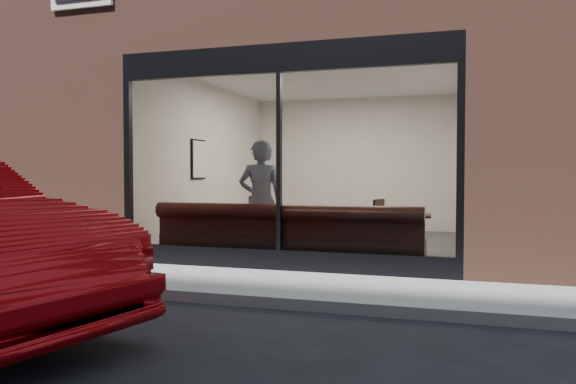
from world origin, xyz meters
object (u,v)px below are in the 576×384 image
(person, at_px, (261,201))
(cafe_table_left, at_px, (260,210))
(cafe_chair_left, at_px, (241,233))
(banquette, at_px, (288,251))
(cafe_table_right, at_px, (412,216))
(cafe_chair_right, at_px, (368,240))

(person, relative_size, cafe_table_left, 3.21)
(person, bearing_deg, cafe_chair_left, -72.91)
(cafe_chair_left, bearing_deg, cafe_table_left, 119.75)
(banquette, distance_m, person, 0.92)
(cafe_table_left, bearing_deg, cafe_table_right, -11.39)
(person, height_order, cafe_chair_right, person)
(person, bearing_deg, cafe_chair_right, -152.54)
(banquette, distance_m, cafe_table_left, 1.67)
(cafe_table_left, height_order, cafe_chair_left, cafe_table_left)
(person, xyz_separation_m, cafe_chair_right, (1.47, 1.30, -0.71))
(person, xyz_separation_m, cafe_table_right, (2.26, 0.51, -0.21))
(cafe_table_right, xyz_separation_m, cafe_chair_left, (-3.28, 1.16, -0.50))
(cafe_table_right, height_order, cafe_chair_left, cafe_table_right)
(banquette, relative_size, cafe_table_left, 6.76)
(banquette, distance_m, cafe_chair_left, 2.46)
(banquette, bearing_deg, cafe_table_left, 125.45)
(cafe_chair_left, bearing_deg, banquette, 114.14)
(cafe_table_left, relative_size, cafe_chair_left, 1.51)
(person, bearing_deg, banquette, 140.33)
(cafe_table_left, bearing_deg, cafe_chair_right, 7.66)
(banquette, distance_m, cafe_table_right, 1.97)
(banquette, relative_size, person, 2.11)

